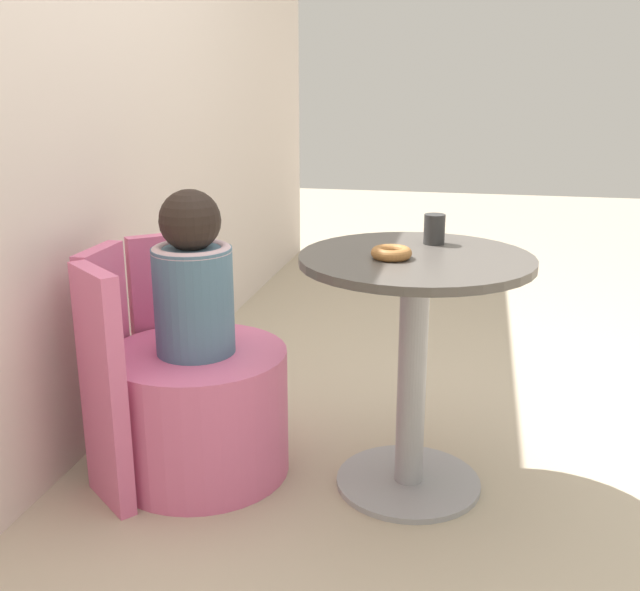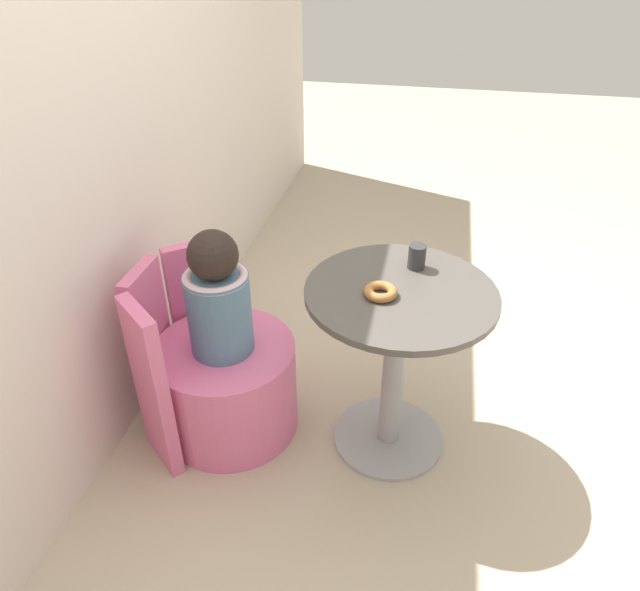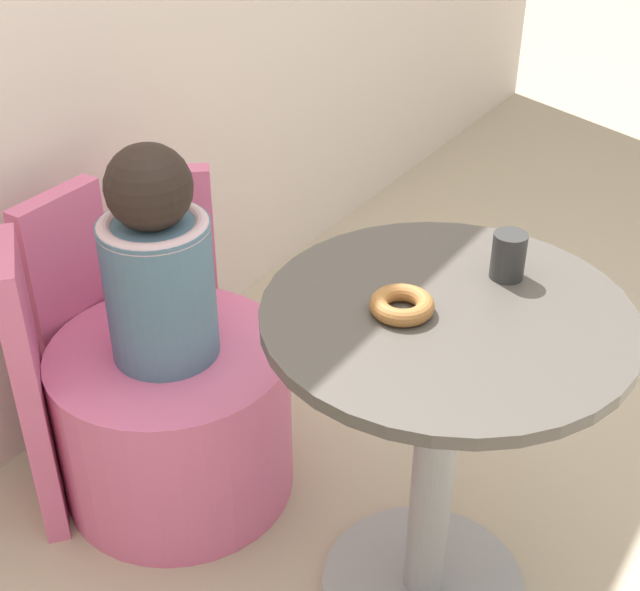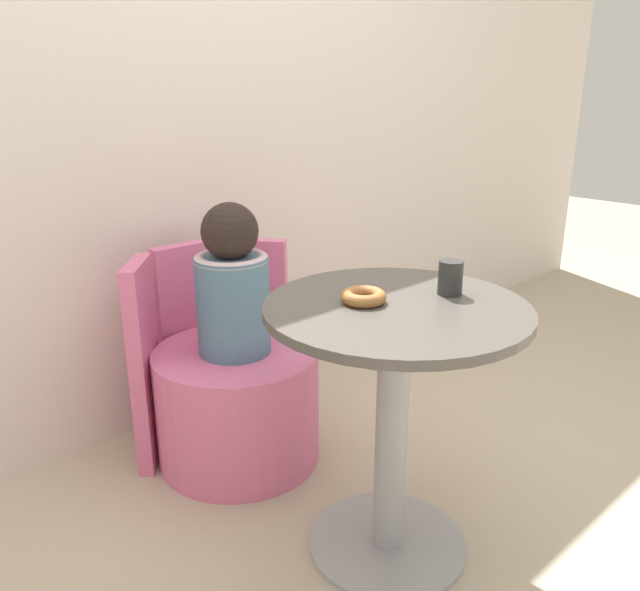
{
  "view_description": "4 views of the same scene",
  "coord_description": "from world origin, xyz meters",
  "views": [
    {
      "loc": [
        -2.07,
        -0.12,
        1.2
      ],
      "look_at": [
        -0.03,
        0.31,
        0.59
      ],
      "focal_mm": 42.0,
      "sensor_mm": 36.0,
      "label": 1
    },
    {
      "loc": [
        -1.66,
        -0.03,
        1.76
      ],
      "look_at": [
        -0.03,
        0.32,
        0.67
      ],
      "focal_mm": 32.0,
      "sensor_mm": 36.0,
      "label": 2
    },
    {
      "loc": [
        -1.22,
        -0.49,
        1.58
      ],
      "look_at": [
        -0.01,
        0.31,
        0.65
      ],
      "focal_mm": 50.0,
      "sensor_mm": 36.0,
      "label": 3
    },
    {
      "loc": [
        -1.13,
        -0.9,
        1.23
      ],
      "look_at": [
        -0.01,
        0.33,
        0.67
      ],
      "focal_mm": 35.0,
      "sensor_mm": 36.0,
      "label": 4
    }
  ],
  "objects": [
    {
      "name": "donut",
      "position": [
        -0.07,
        0.1,
        0.74
      ],
      "size": [
        0.11,
        0.11,
        0.03
      ],
      "color": "#9E6633",
      "rests_on": "round_table"
    },
    {
      "name": "booth_backrest",
      "position": [
        -0.06,
        0.92,
        0.35
      ],
      "size": [
        0.65,
        0.24,
        0.71
      ],
      "color": "#DB6693",
      "rests_on": "ground_plane"
    },
    {
      "name": "round_table",
      "position": [
        -0.02,
        0.04,
        0.49
      ],
      "size": [
        0.66,
        0.66,
        0.72
      ],
      "color": "#99999E",
      "rests_on": "ground_plane"
    },
    {
      "name": "cup",
      "position": [
        0.14,
        -0.0,
        0.77
      ],
      "size": [
        0.06,
        0.06,
        0.09
      ],
      "color": "#2D2D2D",
      "rests_on": "round_table"
    },
    {
      "name": "tub_chair",
      "position": [
        -0.06,
        0.69,
        0.2
      ],
      "size": [
        0.55,
        0.55,
        0.4
      ],
      "color": "#DB6693",
      "rests_on": "ground_plane"
    },
    {
      "name": "child_figure",
      "position": [
        -0.06,
        0.69,
        0.63
      ],
      "size": [
        0.24,
        0.24,
        0.49
      ],
      "color": "slate",
      "rests_on": "tub_chair"
    },
    {
      "name": "back_wall",
      "position": [
        0.0,
        1.13,
        1.2
      ],
      "size": [
        6.0,
        0.06,
        2.4
      ],
      "color": "silver",
      "rests_on": "ground_plane"
    },
    {
      "name": "ground_plane",
      "position": [
        0.0,
        0.0,
        0.0
      ],
      "size": [
        12.0,
        12.0,
        0.0
      ],
      "primitive_type": "plane",
      "color": "#B7A88E"
    }
  ]
}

